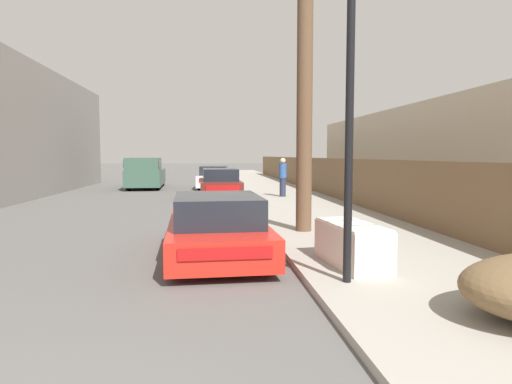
% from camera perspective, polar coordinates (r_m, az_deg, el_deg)
% --- Properties ---
extents(sidewalk_curb, '(4.20, 63.00, 0.12)m').
position_cam_1_polar(sidewalk_curb, '(25.50, 2.01, 0.32)').
color(sidewalk_curb, '#9E998E').
rests_on(sidewalk_curb, ground).
extents(discarded_fridge, '(0.88, 1.84, 0.73)m').
position_cam_1_polar(discarded_fridge, '(7.95, 11.87, -6.37)').
color(discarded_fridge, silver).
rests_on(discarded_fridge, sidewalk_curb).
extents(parked_sports_car_red, '(2.03, 4.76, 1.21)m').
position_cam_1_polar(parked_sports_car_red, '(9.09, -4.96, -4.40)').
color(parked_sports_car_red, red).
rests_on(parked_sports_car_red, ground).
extents(car_parked_mid, '(1.89, 4.48, 1.36)m').
position_cam_1_polar(car_parked_mid, '(21.14, -4.51, 0.99)').
color(car_parked_mid, '#5B1E19').
rests_on(car_parked_mid, ground).
extents(car_parked_far, '(2.13, 4.55, 1.33)m').
position_cam_1_polar(car_parked_far, '(27.46, -5.24, 1.79)').
color(car_parked_far, silver).
rests_on(car_parked_far, ground).
extents(pickup_truck, '(2.16, 5.75, 1.83)m').
position_cam_1_polar(pickup_truck, '(27.81, -13.66, 2.30)').
color(pickup_truck, '#385647').
rests_on(pickup_truck, ground).
extents(utility_pole, '(1.80, 0.38, 8.61)m').
position_cam_1_polar(utility_pole, '(11.46, 6.14, 17.31)').
color(utility_pole, brown).
rests_on(utility_pole, sidewalk_curb).
extents(street_lamp, '(0.26, 0.26, 4.70)m').
position_cam_1_polar(street_lamp, '(6.76, 11.65, 11.94)').
color(street_lamp, black).
rests_on(street_lamp, sidewalk_curb).
extents(wooden_fence, '(0.08, 43.97, 1.72)m').
position_cam_1_polar(wooden_fence, '(23.92, 7.30, 2.21)').
color(wooden_fence, brown).
rests_on(wooden_fence, sidewalk_curb).
extents(building_right_house, '(6.00, 20.97, 3.91)m').
position_cam_1_polar(building_right_house, '(21.20, 24.16, 4.18)').
color(building_right_house, beige).
rests_on(building_right_house, ground).
extents(pedestrian, '(0.34, 0.34, 1.73)m').
position_cam_1_polar(pedestrian, '(20.47, 3.36, 1.92)').
color(pedestrian, '#282D42').
rests_on(pedestrian, sidewalk_curb).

